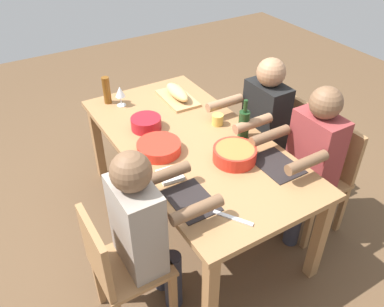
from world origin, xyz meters
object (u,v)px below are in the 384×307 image
at_px(napkin_stack, 170,175).
at_px(diner_near_right, 145,226).
at_px(chair_far_right, 323,172).
at_px(cutting_board, 177,98).
at_px(chair_far_center, 276,138).
at_px(chair_near_right, 117,266).
at_px(diner_far_center, 261,122).
at_px(bread_loaf, 177,92).
at_px(serving_bowl_greens, 159,147).
at_px(serving_bowl_pasta, 146,122).
at_px(wine_glass, 120,92).
at_px(wine_bottle, 244,124).
at_px(diner_far_right, 310,156).
at_px(serving_bowl_fruit, 235,154).
at_px(beer_bottle, 107,90).
at_px(cup_far_center, 218,120).
at_px(dining_table, 192,150).

bearing_deg(napkin_stack, diner_near_right, -49.58).
relative_size(chair_far_right, cutting_board, 2.12).
height_order(diner_near_right, chair_far_right, diner_near_right).
bearing_deg(chair_far_center, napkin_stack, -76.62).
distance_m(chair_near_right, diner_far_center, 1.52).
xyz_separation_m(chair_near_right, bread_loaf, (-1.09, 1.01, 0.32)).
height_order(serving_bowl_greens, serving_bowl_pasta, serving_bowl_pasta).
xyz_separation_m(chair_far_right, napkin_stack, (-0.25, -1.12, 0.27)).
bearing_deg(chair_far_center, chair_near_right, -72.01).
xyz_separation_m(diner_near_right, wine_glass, (-1.23, 0.39, 0.16)).
bearing_deg(bread_loaf, chair_far_center, 45.95).
bearing_deg(napkin_stack, wine_bottle, 100.78).
bearing_deg(bread_loaf, diner_far_right, 20.50).
xyz_separation_m(serving_bowl_fruit, beer_bottle, (-1.15, -0.41, 0.06)).
height_order(serving_bowl_pasta, wine_glass, wine_glass).
bearing_deg(wine_glass, cup_far_center, 38.07).
xyz_separation_m(dining_table, chair_far_right, (0.52, 0.80, -0.18)).
bearing_deg(diner_far_center, diner_far_right, 0.00).
height_order(diner_near_right, cutting_board, diner_near_right).
height_order(chair_far_right, bread_loaf, same).
bearing_deg(diner_far_right, chair_far_center, 160.52).
height_order(diner_far_right, beer_bottle, diner_far_right).
distance_m(bread_loaf, wine_glass, 0.46).
bearing_deg(beer_bottle, chair_far_right, 39.39).
bearing_deg(wine_glass, diner_near_right, -17.67).
bearing_deg(bread_loaf, serving_bowl_greens, -38.99).
bearing_deg(serving_bowl_pasta, chair_far_right, 50.47).
bearing_deg(wine_glass, serving_bowl_pasta, 3.02).
distance_m(diner_near_right, beer_bottle, 1.38).
height_order(chair_near_right, chair_far_center, same).
xyz_separation_m(dining_table, diner_far_right, (0.52, 0.62, 0.04)).
height_order(bread_loaf, cup_far_center, bread_loaf).
distance_m(chair_near_right, bread_loaf, 1.52).
bearing_deg(chair_far_right, cup_far_center, -138.81).
height_order(diner_far_right, chair_far_center, diner_far_right).
bearing_deg(diner_far_center, diner_near_right, -67.15).
xyz_separation_m(serving_bowl_greens, wine_glass, (-0.72, 0.03, 0.08)).
distance_m(serving_bowl_pasta, bread_loaf, 0.49).
bearing_deg(napkin_stack, cup_far_center, 120.80).
bearing_deg(bread_loaf, diner_near_right, -37.04).
bearing_deg(diner_far_right, chair_near_right, -90.00).
bearing_deg(beer_bottle, dining_table, 19.94).
bearing_deg(napkin_stack, chair_near_right, -62.24).
height_order(chair_far_right, diner_far_center, diner_far_center).
height_order(chair_far_center, wine_bottle, wine_bottle).
xyz_separation_m(diner_near_right, diner_far_center, (-0.52, 1.23, 0.00)).
height_order(dining_table, cup_far_center, cup_far_center).
distance_m(wine_bottle, beer_bottle, 1.14).
bearing_deg(wine_bottle, beer_bottle, -146.78).
height_order(diner_far_right, napkin_stack, diner_far_right).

